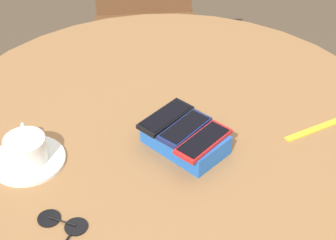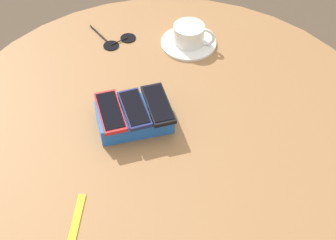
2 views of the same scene
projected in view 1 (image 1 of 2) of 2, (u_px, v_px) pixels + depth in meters
round_table at (168, 159)px, 1.37m from camera, size 1.13×1.13×0.75m
phone_box at (185, 139)px, 1.24m from camera, size 0.20×0.16×0.05m
phone_red at (203, 141)px, 1.19m from camera, size 0.09×0.15×0.01m
phone_navy at (185, 128)px, 1.22m from camera, size 0.08×0.14×0.01m
phone_black at (166, 117)px, 1.25m from camera, size 0.09×0.15×0.01m
saucer at (28, 160)px, 1.21m from camera, size 0.16×0.16×0.01m
coffee_cup at (26, 148)px, 1.19m from camera, size 0.10×0.11×0.06m
lanyard_strap at (319, 127)px, 1.31m from camera, size 0.12×0.16×0.00m
sunglasses at (62, 226)px, 1.07m from camera, size 0.10×0.14×0.01m
chair_near_window at (146, 30)px, 2.24m from camera, size 0.57×0.57×0.87m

